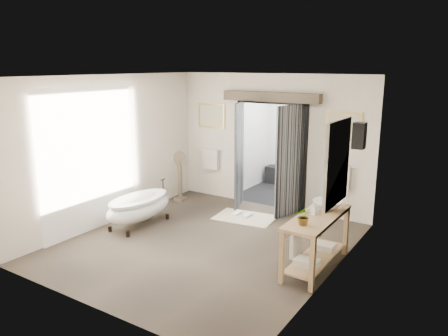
{
  "coord_description": "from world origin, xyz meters",
  "views": [
    {
      "loc": [
        4.16,
        -5.88,
        3.09
      ],
      "look_at": [
        0.0,
        0.6,
        1.25
      ],
      "focal_mm": 35.0,
      "sensor_mm": 36.0,
      "label": 1
    }
  ],
  "objects": [
    {
      "name": "pedestal_mirror",
      "position": [
        -1.91,
        1.72,
        0.5
      ],
      "size": [
        0.35,
        0.22,
        1.17
      ],
      "color": "brown",
      "rests_on": "ground_plane"
    },
    {
      "name": "back_wall_dressing",
      "position": [
        0.0,
        2.32,
        1.56
      ],
      "size": [
        3.82,
        0.79,
        2.52
      ],
      "color": "black",
      "rests_on": "ground_plane"
    },
    {
      "name": "shower_room",
      "position": [
        0.0,
        3.99,
        0.91
      ],
      "size": [
        2.22,
        2.01,
        2.51
      ],
      "color": "black",
      "rests_on": "ground_plane"
    },
    {
      "name": "soap_bottle_a",
      "position": [
        1.9,
        0.19,
        0.95
      ],
      "size": [
        0.11,
        0.11,
        0.21
      ],
      "primitive_type": "imported",
      "rotation": [
        0.0,
        0.0,
        -0.15
      ],
      "color": "gray",
      "rests_on": "vanity"
    },
    {
      "name": "slippers",
      "position": [
        -0.16,
        1.55,
        0.04
      ],
      "size": [
        0.36,
        0.28,
        0.05
      ],
      "color": "white",
      "rests_on": "rug"
    },
    {
      "name": "rug",
      "position": [
        -0.07,
        1.51,
        0.01
      ],
      "size": [
        1.29,
        0.94,
        0.01
      ],
      "primitive_type": "cube",
      "rotation": [
        0.0,
        0.0,
        0.12
      ],
      "color": "beige",
      "rests_on": "ground_plane"
    },
    {
      "name": "room_shell",
      "position": [
        -0.04,
        -0.13,
        1.86
      ],
      "size": [
        4.52,
        5.02,
        2.91
      ],
      "color": "silver",
      "rests_on": "ground_plane"
    },
    {
      "name": "vanity",
      "position": [
        1.95,
        0.14,
        0.51
      ],
      "size": [
        0.57,
        1.6,
        0.85
      ],
      "color": "tan",
      "rests_on": "ground_plane"
    },
    {
      "name": "basin",
      "position": [
        2.01,
        0.47,
        0.93
      ],
      "size": [
        0.62,
        0.62,
        0.16
      ],
      "primitive_type": "imported",
      "rotation": [
        0.0,
        0.0,
        -0.42
      ],
      "color": "white",
      "rests_on": "vanity"
    },
    {
      "name": "soap_bottle_b",
      "position": [
        1.92,
        0.73,
        0.94
      ],
      "size": [
        0.17,
        0.17,
        0.17
      ],
      "primitive_type": "imported",
      "rotation": [
        0.0,
        0.0,
        0.28
      ],
      "color": "gray",
      "rests_on": "vanity"
    },
    {
      "name": "clawfoot_tub",
      "position": [
        -1.61,
        0.03,
        0.38
      ],
      "size": [
        0.71,
        1.59,
        0.78
      ],
      "color": "black",
      "rests_on": "ground_plane"
    },
    {
      "name": "plant",
      "position": [
        1.95,
        -0.33,
        0.99
      ],
      "size": [
        0.3,
        0.27,
        0.27
      ],
      "primitive_type": "imported",
      "rotation": [
        0.0,
        0.0,
        0.3
      ],
      "color": "gray",
      "rests_on": "vanity"
    },
    {
      "name": "ground_plane",
      "position": [
        0.0,
        0.0,
        0.0
      ],
      "size": [
        5.0,
        5.0,
        0.0
      ],
      "primitive_type": "plane",
      "color": "brown"
    }
  ]
}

